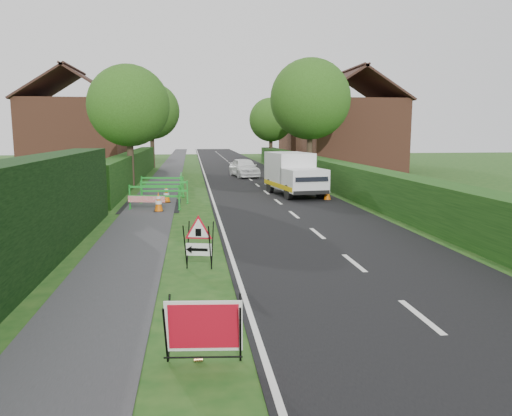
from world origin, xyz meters
TOP-DOWN VIEW (x-y plane):
  - ground at (0.00, 0.00)m, footprint 120.00×120.00m
  - road_surface at (2.50, 35.00)m, footprint 6.00×90.00m
  - footpath at (-3.00, 35.00)m, footprint 2.00×90.00m
  - hedge_west_near at (-5.00, 0.00)m, footprint 1.10×18.00m
  - hedge_west_far at (-5.00, 22.00)m, footprint 1.00×24.00m
  - hedge_east at (6.50, 16.00)m, footprint 1.20×50.00m
  - house_west at (-10.00, 30.00)m, footprint 7.50×7.40m
  - house_east_a at (11.00, 28.00)m, footprint 7.50×7.40m
  - house_east_b at (12.00, 42.00)m, footprint 7.50×7.40m
  - tree_nw at (-4.60, 18.00)m, footprint 4.40×4.40m
  - tree_ne at (6.40, 22.00)m, footprint 5.20×5.20m
  - tree_fw at (-4.60, 34.00)m, footprint 4.80×4.80m
  - tree_fe at (6.40, 38.00)m, footprint 4.20×4.20m
  - red_rect_sign at (-1.18, -3.70)m, footprint 1.08×0.72m
  - triangle_sign at (-1.20, 0.94)m, footprint 0.87×0.87m
  - works_van at (3.65, 13.79)m, footprint 2.38×4.74m
  - traffic_cone_0 at (4.84, 11.87)m, footprint 0.38×0.38m
  - traffic_cone_1 at (4.89, 13.22)m, footprint 0.38×0.38m
  - traffic_cone_2 at (5.15, 15.99)m, footprint 0.38×0.38m
  - traffic_cone_3 at (-2.60, 9.47)m, footprint 0.38×0.38m
  - traffic_cone_4 at (-2.41, 11.93)m, footprint 0.38×0.38m
  - ped_barrier_0 at (-2.79, 10.03)m, footprint 2.09×0.70m
  - ped_barrier_1 at (-2.49, 11.80)m, footprint 2.08×0.50m
  - ped_barrier_2 at (-2.69, 13.93)m, footprint 2.09×0.75m
  - ped_barrier_3 at (-1.83, 15.19)m, footprint 0.35×2.06m
  - redwhite_plank at (-3.09, 9.89)m, footprint 1.47×0.36m
  - litter_can at (-1.25, -3.67)m, footprint 0.12×0.07m
  - hatchback_car at (2.32, 24.06)m, footprint 2.05×4.00m

SIDE VIEW (x-z plane):
  - ground at x=0.00m, z-range 0.00..0.00m
  - hedge_west_near at x=-5.00m, z-range -1.25..1.25m
  - hedge_west_far at x=-5.00m, z-range -0.90..0.90m
  - hedge_east at x=6.50m, z-range -0.75..0.75m
  - redwhite_plank at x=-3.09m, z-range -0.12..0.12m
  - litter_can at x=-1.25m, z-range -0.03..0.03m
  - road_surface at x=2.50m, z-range -0.01..0.01m
  - footpath at x=-3.00m, z-range -0.01..0.02m
  - traffic_cone_0 at x=4.84m, z-range 0.00..0.79m
  - traffic_cone_1 at x=4.89m, z-range 0.00..0.79m
  - traffic_cone_2 at x=5.15m, z-range 0.00..0.79m
  - traffic_cone_3 at x=-2.60m, z-range 0.00..0.79m
  - traffic_cone_4 at x=-2.41m, z-range 0.00..0.79m
  - red_rect_sign at x=-1.18m, z-range 0.07..0.94m
  - ped_barrier_0 at x=-2.79m, z-range 0.13..1.13m
  - ped_barrier_1 at x=-2.49m, z-range 0.13..1.13m
  - ped_barrier_2 at x=-2.69m, z-range 0.13..1.13m
  - ped_barrier_3 at x=-1.83m, z-range 0.13..1.13m
  - hatchback_car at x=2.32m, z-range 0.00..1.30m
  - triangle_sign at x=-1.20m, z-range 0.21..1.26m
  - works_van at x=3.65m, z-range 0.06..2.14m
  - house_west at x=-10.00m, z-range -1.04..6.84m
  - house_east_a at x=11.00m, z-range -1.04..6.84m
  - house_east_b at x=12.00m, z-range -1.04..6.84m
  - tree_fe at x=6.40m, z-range 1.05..7.39m
  - tree_nw at x=-4.60m, z-range 1.13..7.83m
  - tree_fw at x=-4.60m, z-range 1.21..8.45m
  - tree_ne at x=6.40m, z-range 1.28..9.07m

